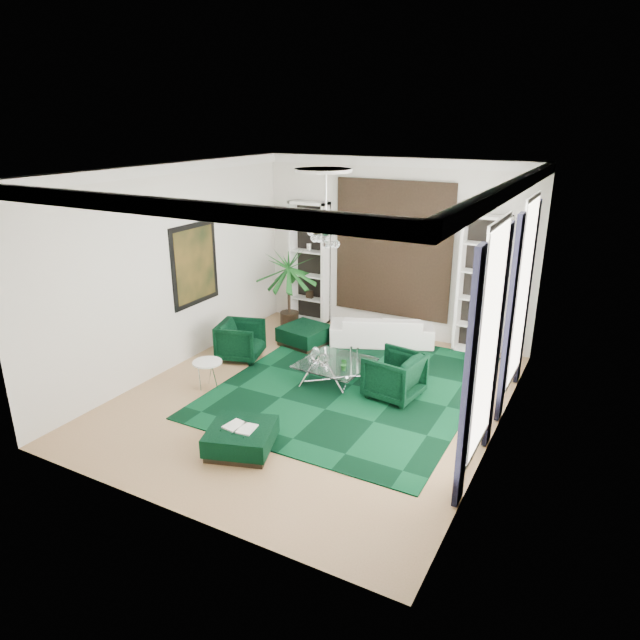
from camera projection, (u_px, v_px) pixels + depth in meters
The scene contains 30 objects.
floor at pixel (315, 396), 9.85m from camera, with size 6.00×7.00×0.02m, color tan.
ceiling at pixel (314, 169), 8.57m from camera, with size 6.00×7.00×0.02m, color white.
wall_back at pixel (394, 249), 12.13m from camera, with size 6.00×0.02×3.80m, color silver.
wall_front at pixel (162, 371), 6.30m from camera, with size 6.00×0.02×3.80m, color silver.
wall_left at pixel (172, 269), 10.56m from camera, with size 0.02×7.00×3.80m, color silver.
wall_right at pixel (505, 320), 7.87m from camera, with size 0.02×7.00×3.80m, color silver.
crown_molding at pixel (314, 177), 8.61m from camera, with size 6.00×7.00×0.18m, color white, non-canonical shape.
ceiling_medallion at pixel (323, 170), 8.83m from camera, with size 0.90×0.90×0.05m, color white.
tapestry at pixel (393, 250), 12.08m from camera, with size 2.50×0.06×2.80m, color black.
shelving_left at pixel (309, 263), 13.00m from camera, with size 0.90×0.38×2.80m, color white, non-canonical shape.
shelving_right at pixel (481, 286), 11.26m from camera, with size 0.90×0.38×2.80m, color white, non-canonical shape.
painting at pixel (195, 265), 11.05m from camera, with size 0.04×1.30×1.60m, color black.
window_near at pixel (489, 341), 7.13m from camera, with size 0.03×1.10×2.90m, color white.
curtain_near_a at pixel (468, 383), 6.59m from camera, with size 0.07×0.30×3.25m, color black.
curtain_near_b at pixel (497, 339), 7.88m from camera, with size 0.07×0.30×3.25m, color black.
window_far at pixel (523, 292), 9.12m from camera, with size 0.03×1.10×2.90m, color white.
curtain_far_a at pixel (509, 321), 8.58m from camera, with size 0.07×0.30×3.25m, color black.
curtain_far_b at pixel (527, 294), 9.87m from camera, with size 0.07×0.30×3.25m, color black.
rug at pixel (352, 385), 10.22m from camera, with size 4.20×5.00×0.02m, color black.
sofa at pixel (381, 329), 12.04m from camera, with size 2.15×0.84×0.63m, color white.
armchair_left at pixel (241, 340), 11.27m from camera, with size 0.81×0.84×0.76m, color black.
armchair_right at pixel (394, 376), 9.70m from camera, with size 0.85×0.88×0.80m, color black.
coffee_table at pixel (335, 373), 10.28m from camera, with size 1.17×1.17×0.40m, color white, non-canonical shape.
ottoman_side at pixel (305, 336), 12.03m from camera, with size 0.90×0.90×0.40m, color black.
ottoman_front at pixel (241, 439), 8.20m from camera, with size 0.91×0.91×0.36m, color black.
book at pixel (241, 427), 8.13m from camera, with size 0.46×0.31×0.03m, color white.
side_table at pixel (208, 375), 10.06m from camera, with size 0.52×0.52×0.50m, color white.
palm at pixel (289, 279), 12.65m from camera, with size 1.44×1.44×2.30m, color #19591E, non-canonical shape.
chandelier at pixel (326, 230), 9.05m from camera, with size 0.76×0.76×0.69m, color white, non-canonical shape.
table_plant at pixel (344, 364), 9.83m from camera, with size 0.13×0.10×0.23m, color #19591E.
Camera 1 is at (4.26, -7.74, 4.54)m, focal length 32.00 mm.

